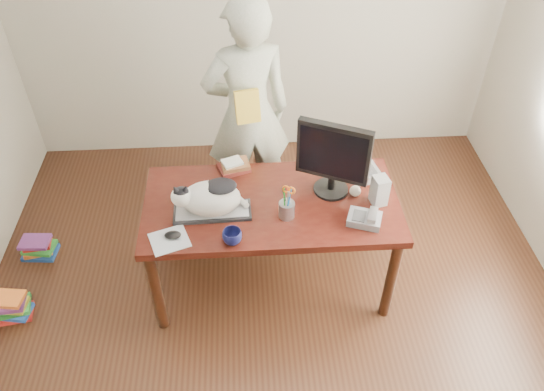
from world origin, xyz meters
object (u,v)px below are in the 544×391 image
Objects in this scene: phone at (365,218)px; speaker at (380,191)px; pen_cup at (287,208)px; book_pile_b at (38,247)px; calculator at (364,171)px; keyboard at (213,212)px; book_stack at (234,166)px; baseball at (355,191)px; person at (248,114)px; cat at (209,197)px; desk at (271,211)px; monitor at (333,156)px; mouse at (173,235)px; book_pile_a at (11,307)px; coffee_mug at (232,237)px.

phone is 1.19× the size of speaker.
pen_cup is 2.01m from book_pile_b.
speaker reaches higher than calculator.
book_stack reaches higher than keyboard.
baseball reaches higher than book_pile_b.
book_stack is 0.50m from person.
desk is at bearing 21.25° from cat.
monitor reaches higher than desk.
speaker is (0.58, 0.09, 0.03)m from pen_cup.
mouse is 0.71m from book_stack.
cat is at bearing -125.72° from book_stack.
book_pile_a is at bearing -177.87° from pen_cup.
desk is at bearing 10.81° from mouse.
book_pile_b is (-2.25, 0.32, -0.71)m from baseball.
book_pile_b is at bearing 155.33° from coffee_mug.
cat is 1.95× the size of book_stack.
book_stack is (-0.31, 0.47, -0.03)m from pen_cup.
cat is 0.26× the size of person.
mouse reaches higher than keyboard.
cat is (-0.01, -0.00, 0.12)m from keyboard.
coffee_mug is at bearing 71.93° from person.
baseball is at bearing -128.22° from calculator.
coffee_mug is 0.86m from baseball.
book_pile_b is (-1.35, 0.43, -0.69)m from keyboard.
phone is at bearing 8.19° from coffee_mug.
book_stack is at bearing 88.42° from coffee_mug.
desk is 0.65m from phone.
pen_cup reaches higher than keyboard.
baseball is at bearing -5.14° from desk.
pen_cup is 2.17× the size of mouse.
baseball is (-0.13, 0.07, -0.06)m from speaker.
coffee_mug is (0.13, -0.25, -0.09)m from cat.
calculator reaches higher than keyboard.
cat is 1.59m from book_pile_a.
calculator is at bearing 13.62° from desk.
mouse is (-0.21, -0.19, -0.11)m from cat.
desk is at bearing -156.21° from monitor.
mouse is at bearing -139.59° from cat.
monitor reaches higher than phone.
phone is at bearing -27.94° from desk.
person reaches higher than book_pile_b.
pen_cup is at bearing 90.52° from person.
keyboard is at bearing 5.01° from book_pile_a.
monitor is 2.09× the size of pen_cup.
calculator is at bearing 15.68° from cat.
desk is 0.71m from mouse.
book_stack is at bearing 39.35° from mouse.
baseball is (0.78, 0.36, -0.01)m from coffee_mug.
mouse is (-0.68, -0.14, -0.04)m from pen_cup.
person reaches higher than keyboard.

